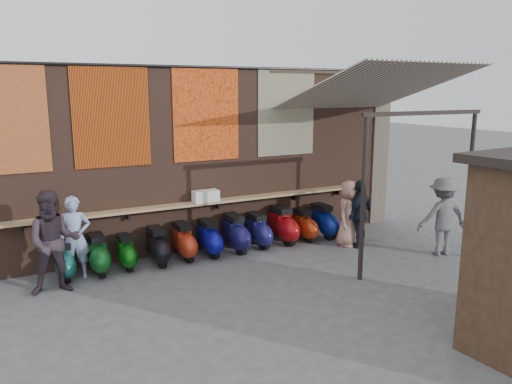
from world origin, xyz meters
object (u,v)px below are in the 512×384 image
scooter_stool_9 (304,225)px  shopper_navy (360,214)px  scooter_stool_2 (126,252)px  scooter_stool_5 (209,238)px  shelf_box (206,196)px  diner_left (75,237)px  scooter_stool_1 (98,255)px  scooter_stool_3 (158,246)px  shopper_grey (443,216)px  scooter_stool_0 (64,261)px  diner_right (54,242)px  scooter_stool_6 (235,234)px  scooter_stool_4 (184,241)px  scooter_stool_8 (283,225)px  shopper_tan (348,213)px  scooter_stool_7 (258,231)px

scooter_stool_9 → shopper_navy: shopper_navy is taller
scooter_stool_2 → scooter_stool_5: scooter_stool_5 is taller
shelf_box → diner_left: size_ratio=0.36×
scooter_stool_1 → scooter_stool_9: size_ratio=1.05×
scooter_stool_3 → shopper_grey: 6.07m
scooter_stool_9 → scooter_stool_3: bearing=-179.5°
shelf_box → scooter_stool_9: bearing=-6.9°
scooter_stool_2 → shopper_grey: size_ratio=0.42×
shelf_box → diner_left: 2.83m
scooter_stool_2 → shopper_grey: shopper_grey is taller
shelf_box → scooter_stool_3: size_ratio=0.71×
scooter_stool_0 → diner_left: diner_left is taller
scooter_stool_2 → diner_right: 1.61m
scooter_stool_9 → diner_left: diner_left is taller
scooter_stool_1 → scooter_stool_2: 0.54m
scooter_stool_5 → shopper_navy: shopper_navy is taller
scooter_stool_9 → scooter_stool_0: bearing=180.0°
scooter_stool_6 → scooter_stool_0: bearing=179.5°
shelf_box → scooter_stool_0: (-3.00, -0.28, -0.90)m
scooter_stool_3 → diner_right: diner_right is taller
scooter_stool_4 → shopper_grey: (5.04, -2.29, 0.47)m
scooter_stool_8 → scooter_stool_3: bearing=-179.0°
scooter_stool_8 → shopper_tan: 1.53m
shopper_navy → shopper_tan: shopper_navy is taller
scooter_stool_5 → scooter_stool_6: scooter_stool_6 is taller
scooter_stool_3 → shopper_navy: bearing=-12.6°
shelf_box → shopper_navy: size_ratio=0.36×
scooter_stool_8 → diner_right: 5.05m
shelf_box → scooter_stool_2: (-1.84, -0.27, -0.91)m
scooter_stool_1 → scooter_stool_4: same height
scooter_stool_9 → shopper_grey: bearing=-47.6°
scooter_stool_4 → shopper_navy: bearing=-15.4°
scooter_stool_8 → scooter_stool_2: bearing=-180.0°
scooter_stool_4 → diner_right: bearing=-166.0°
shopper_tan → scooter_stool_1: bearing=144.6°
scooter_stool_5 → shopper_grey: shopper_grey is taller
scooter_stool_4 → scooter_stool_9: size_ratio=1.04×
scooter_stool_4 → diner_left: (-2.16, -0.04, 0.41)m
shopper_navy → scooter_stool_9: bearing=-73.8°
scooter_stool_5 → diner_right: size_ratio=0.44×
shelf_box → diner_right: 3.34m
scooter_stool_0 → scooter_stool_8: size_ratio=0.83×
scooter_stool_3 → shopper_tan: (4.22, -0.79, 0.38)m
scooter_stool_0 → scooter_stool_2: (1.16, 0.02, -0.02)m
diner_right → shopper_grey: bearing=-6.8°
scooter_stool_1 → scooter_stool_3: size_ratio=1.01×
scooter_stool_7 → shopper_grey: shopper_grey is taller
scooter_stool_5 → scooter_stool_6: 0.61m
shelf_box → scooter_stool_4: 1.09m
scooter_stool_6 → scooter_stool_8: scooter_stool_8 is taller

